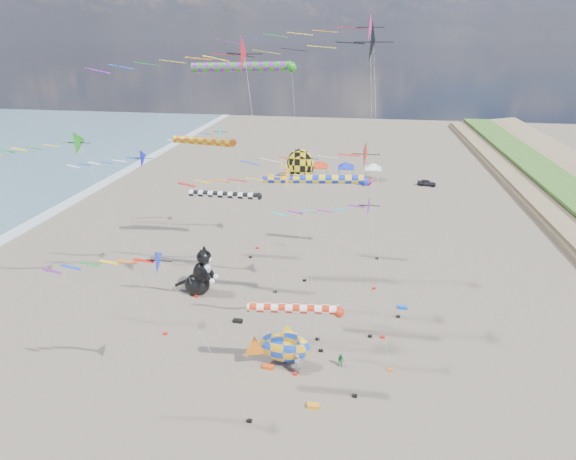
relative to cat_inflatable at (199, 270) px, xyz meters
The scene contains 29 objects.
ground 18.65m from the cat_inflatable, 59.39° to the right, with size 260.00×260.00×0.00m, color brown.
delta_kite_0 17.29m from the cat_inflatable, 131.56° to the right, with size 12.93×2.11×18.27m.
delta_kite_1 26.76m from the cat_inflatable, 15.36° to the left, with size 16.36×2.74×27.13m.
delta_kite_2 12.75m from the cat_inflatable, 170.00° to the right, with size 11.56×1.98×15.64m.
delta_kite_3 19.71m from the cat_inflatable, ahead, with size 14.77×2.58×17.37m.
delta_kite_4 16.45m from the cat_inflatable, 97.56° to the left, with size 10.49×1.94×15.66m.
delta_kite_5 19.07m from the cat_inflatable, 78.90° to the right, with size 11.78×1.75×13.81m.
delta_kite_6 27.17m from the cat_inflatable, 17.15° to the right, with size 14.23×3.04×26.17m.
delta_kite_7 23.27m from the cat_inflatable, 54.08° to the right, with size 14.32×2.76×25.30m.
delta_kite_8 20.71m from the cat_inflatable, 31.44° to the right, with size 9.36×1.62×15.02m.
delta_kite_9 17.53m from the cat_inflatable, 38.30° to the right, with size 10.89×2.11×16.66m.
windsock_0 19.48m from the cat_inflatable, 36.93° to the left, with size 7.44×0.71×10.14m.
windsock_1 17.87m from the cat_inflatable, 21.23° to the right, with size 9.66×0.76×14.93m.
windsock_2 8.60m from the cat_inflatable, 22.76° to the left, with size 8.71×0.72×11.04m.
windsock_3 17.97m from the cat_inflatable, 45.88° to the right, with size 8.14×0.73×7.73m.
windsock_4 20.55m from the cat_inflatable, 41.28° to the left, with size 11.11×0.91×22.77m.
windsock_5 14.46m from the cat_inflatable, 97.81° to the left, with size 8.47×0.84×14.58m.
angelfish_kite 17.06m from the cat_inflatable, 20.57° to the right, with size 3.74×3.02×16.73m.
cat_inflatable is the anchor object (origin of this frame).
fish_inflatable 14.47m from the cat_inflatable, 42.71° to the right, with size 5.69×2.79×4.06m.
person_adult 16.03m from the cat_inflatable, 41.96° to the right, with size 0.68×0.44×1.85m, color slate.
child_green 17.93m from the cat_inflatable, 31.35° to the right, with size 0.59×0.46×1.22m, color #186D34.
child_blue 14.36m from the cat_inflatable, 41.68° to the right, with size 0.57×0.24×0.97m, color #2E259D.
kite_bag_0 21.02m from the cat_inflatable, ahead, with size 0.90×0.44×0.30m, color blue.
kite_bag_1 7.39m from the cat_inflatable, 40.72° to the right, with size 0.90×0.44×0.30m, color black.
kite_bag_2 14.22m from the cat_inflatable, 47.92° to the right, with size 0.90×0.44×0.30m, color #ED4710.
kite_bag_3 19.60m from the cat_inflatable, 46.11° to the right, with size 0.90×0.44×0.30m, color orange.
tent_row 45.45m from the cat_inflatable, 76.13° to the left, with size 19.20×4.20×3.80m.
parked_car 50.67m from the cat_inflatable, 56.31° to the left, with size 1.33×3.30×1.12m, color #26262D.
Camera 1 is at (6.22, -23.04, 24.89)m, focal length 28.00 mm.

